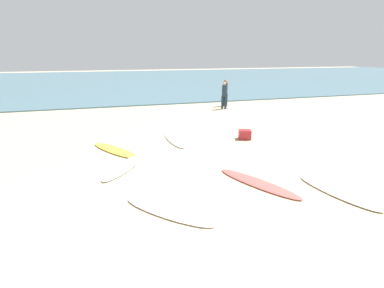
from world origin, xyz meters
The scene contains 11 objects.
ground_plane centered at (0.00, 0.00, 0.00)m, with size 120.00×120.00×0.00m, color #C6B28E.
ocean_water centered at (0.00, 35.37, 0.04)m, with size 120.00×40.00×0.08m, color slate.
surfboard_0 centered at (-1.33, 4.27, 0.04)m, with size 0.55×2.44×0.07m, color white.
surfboard_1 centered at (-0.74, 1.19, 0.03)m, with size 0.53×2.28×0.07m, color white.
surfboard_2 centered at (3.44, 0.89, 0.04)m, with size 0.57×2.31×0.07m, color #F2EFCC.
surfboard_3 centered at (1.86, 1.96, 0.03)m, with size 0.53×2.59×0.06m, color #D7554E.
surfboard_4 centered at (0.86, 6.80, 0.03)m, with size 0.54×2.47×0.06m, color silver.
surfboard_5 centered at (-1.48, 6.04, 0.04)m, with size 0.56×2.55×0.07m, color yellow.
beachgoer_near centered at (5.55, 12.83, 0.90)m, with size 0.39×0.39×1.62m.
beachgoer_far centered at (6.04, 13.82, 0.93)m, with size 0.40×0.40×1.68m.
beach_cooler centered at (3.57, 6.12, 0.18)m, with size 0.47×0.41×0.37m, color #B2282D.
Camera 1 is at (-2.08, -4.73, 3.30)m, focal length 29.36 mm.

